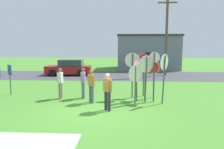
% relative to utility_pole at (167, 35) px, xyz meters
% --- Properties ---
extents(ground_plane, '(80.00, 80.00, 0.00)m').
position_rel_utility_pole_xyz_m(ground_plane, '(-5.30, -12.10, -3.91)').
color(ground_plane, '#47842D').
extents(street_asphalt, '(60.00, 6.40, 0.01)m').
position_rel_utility_pole_xyz_m(street_asphalt, '(-5.30, -0.60, -3.91)').
color(street_asphalt, '#424247').
rests_on(street_asphalt, ground).
extents(building_background, '(7.35, 5.29, 4.13)m').
position_rel_utility_pole_xyz_m(building_background, '(-1.17, 5.63, -1.84)').
color(building_background, slate).
rests_on(building_background, ground).
extents(utility_pole, '(1.80, 0.24, 7.47)m').
position_rel_utility_pole_xyz_m(utility_pole, '(0.00, 0.00, 0.00)').
color(utility_pole, brown).
rests_on(utility_pole, ground).
extents(parked_car_on_street, '(4.37, 2.15, 1.51)m').
position_rel_utility_pole_xyz_m(parked_car_on_street, '(-9.41, -0.43, -3.22)').
color(parked_car_on_street, maroon).
rests_on(parked_car_on_street, ground).
extents(stop_sign_tallest, '(0.78, 0.08, 2.24)m').
position_rel_utility_pole_xyz_m(stop_sign_tallest, '(-2.93, -9.72, -2.38)').
color(stop_sign_tallest, '#474C4C').
rests_on(stop_sign_tallest, ground).
extents(stop_sign_far_back, '(0.52, 0.68, 2.50)m').
position_rel_utility_pole_xyz_m(stop_sign_far_back, '(-2.09, -10.43, -2.19)').
color(stop_sign_far_back, '#474C4C').
rests_on(stop_sign_far_back, ground).
extents(stop_sign_rear_right, '(0.79, 0.43, 2.42)m').
position_rel_utility_pole_xyz_m(stop_sign_rear_right, '(-2.94, -10.23, -2.24)').
color(stop_sign_rear_right, '#474C4C').
rests_on(stop_sign_rear_right, ground).
extents(stop_sign_center_cluster, '(0.47, 0.42, 2.10)m').
position_rel_utility_pole_xyz_m(stop_sign_center_cluster, '(-2.52, -10.07, -2.52)').
color(stop_sign_center_cluster, '#474C4C').
rests_on(stop_sign_center_cluster, ground).
extents(stop_sign_nearest, '(0.82, 0.20, 2.52)m').
position_rel_utility_pole_xyz_m(stop_sign_nearest, '(-3.60, -9.35, -2.17)').
color(stop_sign_nearest, '#474C4C').
rests_on(stop_sign_nearest, ground).
extents(stop_sign_leaning_left, '(0.56, 0.28, 2.57)m').
position_rel_utility_pole_xyz_m(stop_sign_leaning_left, '(-2.41, -9.23, -2.22)').
color(stop_sign_leaning_left, '#474C4C').
rests_on(stop_sign_leaning_left, ground).
extents(stop_sign_rear_left, '(0.66, 0.16, 2.45)m').
position_rel_utility_pole_xyz_m(stop_sign_rear_left, '(-2.93, -8.82, -2.27)').
color(stop_sign_rear_left, '#474C4C').
rests_on(stop_sign_rear_left, ground).
extents(stop_sign_low_front, '(0.40, 0.59, 2.15)m').
position_rel_utility_pole_xyz_m(stop_sign_low_front, '(-3.41, -10.02, -2.46)').
color(stop_sign_low_front, '#474C4C').
rests_on(stop_sign_low_front, ground).
extents(stop_sign_leaning_right, '(0.70, 0.49, 1.95)m').
position_rel_utility_pole_xyz_m(stop_sign_leaning_right, '(-3.49, -10.50, -2.58)').
color(stop_sign_leaning_right, '#474C4C').
rests_on(stop_sign_leaning_right, ground).
extents(person_holding_notes, '(0.39, 0.48, 1.69)m').
position_rel_utility_pole_xyz_m(person_holding_notes, '(-5.71, -10.44, -2.96)').
color(person_holding_notes, '#4C5670').
rests_on(person_holding_notes, ground).
extents(person_in_blue, '(0.43, 0.42, 1.69)m').
position_rel_utility_pole_xyz_m(person_in_blue, '(-4.79, -11.72, -2.96)').
color(person_in_blue, '#2D2D33').
rests_on(person_in_blue, ground).
extents(person_in_teal, '(0.24, 0.57, 1.69)m').
position_rel_utility_pole_xyz_m(person_in_teal, '(-6.30, -9.54, -2.96)').
color(person_in_teal, '#4C5670').
rests_on(person_in_teal, ground).
extents(person_with_sunhat, '(0.23, 0.57, 1.69)m').
position_rel_utility_pole_xyz_m(person_with_sunhat, '(-7.52, -9.71, -2.96)').
color(person_with_sunhat, '#7A6B56').
rests_on(person_with_sunhat, ground).
extents(info_panel_middle, '(0.45, 0.43, 1.77)m').
position_rel_utility_pole_xyz_m(info_panel_middle, '(-10.77, -8.90, -2.69)').
color(info_panel_middle, '#4C4C51').
rests_on(info_panel_middle, ground).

